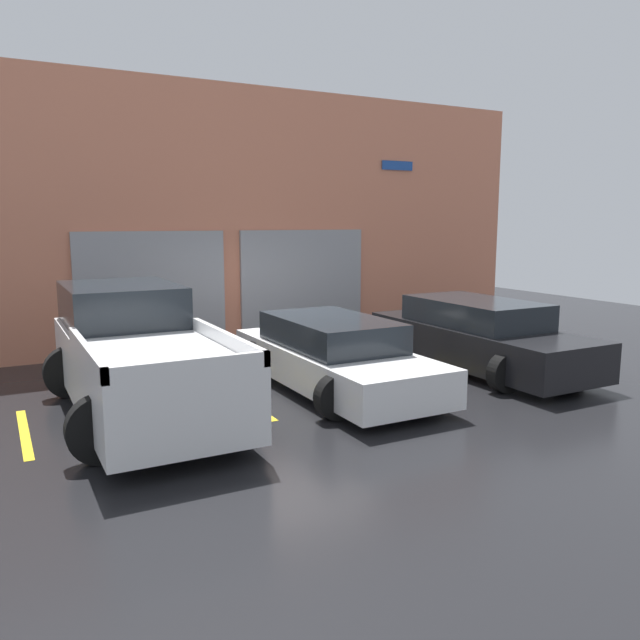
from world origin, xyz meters
TOP-DOWN VIEW (x-y plane):
  - ground_plane at (0.00, 0.00)m, footprint 28.00×28.00m
  - shophouse_building at (-0.00, 3.29)m, footprint 15.25×0.68m
  - pickup_truck at (-3.14, -1.07)m, footprint 2.43×5.02m
  - sedan_white at (0.00, -1.31)m, footprint 2.16×4.60m
  - sedan_side at (3.14, -1.31)m, footprint 2.15×4.79m
  - parking_stripe_far_left at (-4.71, -1.34)m, footprint 0.12×2.20m
  - parking_stripe_left at (-1.57, -1.34)m, footprint 0.12×2.20m
  - parking_stripe_centre at (1.57, -1.34)m, footprint 0.12×2.20m
  - parking_stripe_right at (4.71, -1.34)m, footprint 0.12×2.20m

SIDE VIEW (x-z plane):
  - ground_plane at x=0.00m, z-range 0.00..0.00m
  - parking_stripe_far_left at x=-4.71m, z-range 0.00..0.01m
  - parking_stripe_left at x=-1.57m, z-range 0.00..0.01m
  - parking_stripe_centre at x=1.57m, z-range 0.00..0.01m
  - parking_stripe_right at x=4.71m, z-range 0.00..0.01m
  - sedan_white at x=0.00m, z-range -0.03..1.17m
  - sedan_side at x=3.14m, z-range -0.03..1.28m
  - pickup_truck at x=-3.14m, z-range -0.05..1.74m
  - shophouse_building at x=0.00m, z-range -0.04..5.67m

